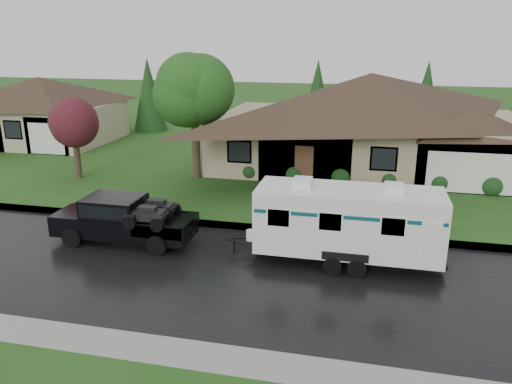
% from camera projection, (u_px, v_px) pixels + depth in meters
% --- Properties ---
extents(ground, '(140.00, 140.00, 0.00)m').
position_uv_depth(ground, '(304.00, 256.00, 18.59)').
color(ground, '#235019').
rests_on(ground, ground).
extents(road, '(140.00, 8.00, 0.01)m').
position_uv_depth(road, '(296.00, 281.00, 16.73)').
color(road, black).
rests_on(road, ground).
extents(curb, '(140.00, 0.50, 0.15)m').
position_uv_depth(curb, '(311.00, 232.00, 20.66)').
color(curb, gray).
rests_on(curb, ground).
extents(lawn, '(140.00, 26.00, 0.15)m').
position_uv_depth(lawn, '(334.00, 160.00, 32.52)').
color(lawn, '#235019').
rests_on(lawn, ground).
extents(house_main, '(19.44, 10.80, 6.90)m').
position_uv_depth(house_main, '(374.00, 110.00, 29.90)').
color(house_main, tan).
rests_on(house_main, lawn).
extents(house_far, '(10.80, 8.64, 5.80)m').
position_uv_depth(house_far, '(42.00, 104.00, 37.05)').
color(house_far, tan).
rests_on(house_far, lawn).
extents(tree_left_green, '(4.14, 4.14, 6.86)m').
position_uv_depth(tree_left_green, '(194.00, 93.00, 26.97)').
color(tree_left_green, '#382B1E').
rests_on(tree_left_green, lawn).
extents(tree_red, '(2.74, 2.74, 4.54)m').
position_uv_depth(tree_red, '(73.00, 122.00, 27.42)').
color(tree_red, '#382B1E').
rests_on(tree_red, lawn).
extents(shrub_row, '(13.60, 1.00, 1.00)m').
position_uv_depth(shrub_row, '(365.00, 177.00, 26.62)').
color(shrub_row, '#143814').
rests_on(shrub_row, lawn).
extents(pickup_truck, '(5.54, 2.11, 1.85)m').
position_uv_depth(pickup_truck, '(121.00, 218.00, 19.67)').
color(pickup_truck, black).
rests_on(pickup_truck, ground).
extents(travel_trailer, '(6.83, 2.40, 3.07)m').
position_uv_depth(travel_trailer, '(348.00, 220.00, 17.62)').
color(travel_trailer, white).
rests_on(travel_trailer, ground).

